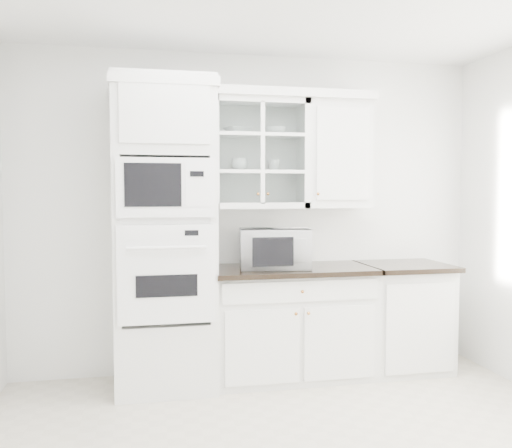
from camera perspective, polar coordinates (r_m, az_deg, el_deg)
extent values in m
cube|color=white|center=(4.67, -0.50, 1.12)|extent=(4.00, 0.02, 2.70)
cube|color=silver|center=(4.28, -9.59, -1.15)|extent=(0.76, 0.65, 2.40)
cube|color=white|center=(3.97, -9.38, -5.27)|extent=(0.70, 0.03, 0.72)
cube|color=black|center=(3.97, -9.36, -6.45)|extent=(0.44, 0.01, 0.16)
cube|color=white|center=(3.93, -9.47, 3.78)|extent=(0.70, 0.03, 0.43)
cube|color=black|center=(3.91, -10.78, 4.07)|extent=(0.40, 0.01, 0.31)
cube|color=silver|center=(4.58, 3.72, -10.46)|extent=(1.30, 0.60, 0.88)
cube|color=black|center=(4.45, 3.86, -4.81)|extent=(1.32, 0.67, 0.04)
cube|color=silver|center=(4.93, 15.17, -9.57)|extent=(0.70, 0.60, 0.88)
cube|color=black|center=(4.82, 15.44, -4.31)|extent=(0.72, 0.67, 0.04)
cube|color=silver|center=(4.53, 0.26, 7.38)|extent=(0.80, 0.33, 0.90)
cube|color=silver|center=(4.52, 0.25, 5.48)|extent=(0.74, 0.29, 0.02)
cube|color=silver|center=(4.54, 0.26, 9.27)|extent=(0.74, 0.29, 0.02)
cube|color=silver|center=(4.71, 8.38, 7.19)|extent=(0.55, 0.33, 0.90)
cube|color=white|center=(4.54, -1.01, 13.53)|extent=(2.14, 0.38, 0.07)
imported|color=white|center=(4.40, 1.95, -2.55)|extent=(0.61, 0.53, 0.32)
imported|color=white|center=(4.51, -1.91, 9.79)|extent=(0.28, 0.28, 0.05)
imported|color=white|center=(4.56, 1.90, 9.75)|extent=(0.21, 0.21, 0.06)
imported|color=white|center=(4.50, -1.74, 6.28)|extent=(0.16, 0.16, 0.10)
imported|color=white|center=(4.56, 1.87, 6.21)|extent=(0.11, 0.11, 0.10)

